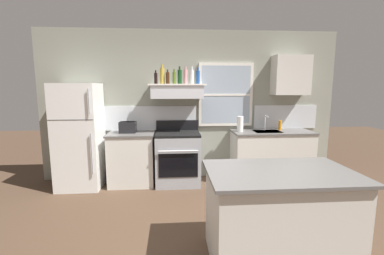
# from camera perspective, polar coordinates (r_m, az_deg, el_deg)

# --- Properties ---
(ground_plane) EXTENTS (16.00, 16.00, 0.00)m
(ground_plane) POSITION_cam_1_polar(r_m,az_deg,el_deg) (3.22, 2.75, -23.21)
(ground_plane) COLOR #4C3828
(back_wall) EXTENTS (5.40, 0.11, 2.70)m
(back_wall) POSITION_cam_1_polar(r_m,az_deg,el_deg) (4.96, 0.02, 4.71)
(back_wall) COLOR gray
(back_wall) RESTS_ON ground_plane
(refrigerator) EXTENTS (0.70, 0.72, 1.76)m
(refrigerator) POSITION_cam_1_polar(r_m,az_deg,el_deg) (4.88, -22.86, -1.69)
(refrigerator) COLOR white
(refrigerator) RESTS_ON ground_plane
(counter_left_of_stove) EXTENTS (0.79, 0.63, 0.91)m
(counter_left_of_stove) POSITION_cam_1_polar(r_m,az_deg,el_deg) (4.83, -12.66, -6.44)
(counter_left_of_stove) COLOR silver
(counter_left_of_stove) RESTS_ON ground_plane
(toaster) EXTENTS (0.30, 0.20, 0.19)m
(toaster) POSITION_cam_1_polar(r_m,az_deg,el_deg) (4.75, -13.52, 0.09)
(toaster) COLOR black
(toaster) RESTS_ON counter_left_of_stove
(stove_range) EXTENTS (0.76, 0.69, 1.09)m
(stove_range) POSITION_cam_1_polar(r_m,az_deg,el_deg) (4.74, -3.05, -6.41)
(stove_range) COLOR #9EA0A5
(stove_range) RESTS_ON ground_plane
(range_hood_shelf) EXTENTS (0.96, 0.52, 0.24)m
(range_hood_shelf) POSITION_cam_1_polar(r_m,az_deg,el_deg) (4.67, -3.19, 7.77)
(range_hood_shelf) COLOR silver
(bottle_balsamic_dark) EXTENTS (0.06, 0.06, 0.23)m
(bottle_balsamic_dark) POSITION_cam_1_polar(r_m,az_deg,el_deg) (4.62, -7.71, 10.37)
(bottle_balsamic_dark) COLOR black
(bottle_balsamic_dark) RESTS_ON range_hood_shelf
(bottle_champagne_gold_foil) EXTENTS (0.08, 0.08, 0.33)m
(bottle_champagne_gold_foil) POSITION_cam_1_polar(r_m,az_deg,el_deg) (4.73, -6.33, 10.90)
(bottle_champagne_gold_foil) COLOR #B29333
(bottle_champagne_gold_foil) RESTS_ON range_hood_shelf
(bottle_brown_stout) EXTENTS (0.06, 0.06, 0.24)m
(bottle_brown_stout) POSITION_cam_1_polar(r_m,az_deg,el_deg) (4.69, -5.20, 10.48)
(bottle_brown_stout) COLOR #381E0F
(bottle_brown_stout) RESTS_ON range_hood_shelf
(bottle_olive_oil_square) EXTENTS (0.06, 0.06, 0.25)m
(bottle_olive_oil_square) POSITION_cam_1_polar(r_m,az_deg,el_deg) (4.65, -3.79, 10.53)
(bottle_olive_oil_square) COLOR #4C601E
(bottle_olive_oil_square) RESTS_ON range_hood_shelf
(bottle_dark_green_wine) EXTENTS (0.07, 0.07, 0.30)m
(bottle_dark_green_wine) POSITION_cam_1_polar(r_m,az_deg,el_deg) (4.68, -2.64, 10.79)
(bottle_dark_green_wine) COLOR #143819
(bottle_dark_green_wine) RESTS_ON range_hood_shelf
(bottle_rose_pink) EXTENTS (0.07, 0.07, 0.30)m
(bottle_rose_pink) POSITION_cam_1_polar(r_m,az_deg,el_deg) (4.73, -1.38, 10.81)
(bottle_rose_pink) COLOR #C67F84
(bottle_rose_pink) RESTS_ON range_hood_shelf
(bottle_clear_tall) EXTENTS (0.06, 0.06, 0.30)m
(bottle_clear_tall) POSITION_cam_1_polar(r_m,az_deg,el_deg) (4.72, -0.01, 10.78)
(bottle_clear_tall) COLOR silver
(bottle_clear_tall) RESTS_ON range_hood_shelf
(bottle_blue_liqueur) EXTENTS (0.07, 0.07, 0.28)m
(bottle_blue_liqueur) POSITION_cam_1_polar(r_m,az_deg,el_deg) (4.75, 1.28, 10.70)
(bottle_blue_liqueur) COLOR #1E478C
(bottle_blue_liqueur) RESTS_ON range_hood_shelf
(counter_right_with_sink) EXTENTS (1.43, 0.63, 0.91)m
(counter_right_with_sink) POSITION_cam_1_polar(r_m,az_deg,el_deg) (5.10, 16.49, -5.75)
(counter_right_with_sink) COLOR silver
(counter_right_with_sink) RESTS_ON ground_plane
(sink_faucet) EXTENTS (0.03, 0.17, 0.28)m
(sink_faucet) POSITION_cam_1_polar(r_m,az_deg,el_deg) (5.04, 15.35, 1.40)
(sink_faucet) COLOR silver
(sink_faucet) RESTS_ON counter_right_with_sink
(paper_towel_roll) EXTENTS (0.11, 0.11, 0.27)m
(paper_towel_roll) POSITION_cam_1_polar(r_m,az_deg,el_deg) (4.81, 10.21, 0.75)
(paper_towel_roll) COLOR white
(paper_towel_roll) RESTS_ON counter_right_with_sink
(dish_soap_bottle) EXTENTS (0.06, 0.06, 0.18)m
(dish_soap_bottle) POSITION_cam_1_polar(r_m,az_deg,el_deg) (5.16, 18.23, 0.48)
(dish_soap_bottle) COLOR orange
(dish_soap_bottle) RESTS_ON counter_right_with_sink
(kitchen_island) EXTENTS (1.40, 0.90, 0.91)m
(kitchen_island) POSITION_cam_1_polar(r_m,az_deg,el_deg) (2.88, 17.89, -17.38)
(kitchen_island) COLOR silver
(kitchen_island) RESTS_ON ground_plane
(upper_cabinet_right) EXTENTS (0.64, 0.32, 0.70)m
(upper_cabinet_right) POSITION_cam_1_polar(r_m,az_deg,el_deg) (5.22, 20.30, 10.38)
(upper_cabinet_right) COLOR silver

